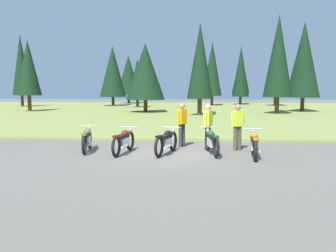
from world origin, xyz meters
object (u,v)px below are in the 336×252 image
Objects in this scene: motorcycle_black at (167,141)px; motorcycle_british_green at (212,141)px; motorcycle_maroon at (124,141)px; motorcycle_orange at (254,144)px; rider_near_row_end at (182,122)px; rider_with_back_turned at (238,124)px; motorcycle_olive at (87,139)px; rider_in_hivis_vest at (208,124)px.

motorcycle_british_green is (1.53, 0.12, 0.00)m from motorcycle_black.
motorcycle_maroon is 4.36m from motorcycle_orange.
motorcycle_black is at bearing -105.60° from rider_near_row_end.
motorcycle_black is at bearing -175.69° from motorcycle_british_green.
motorcycle_british_green is 1.35m from rider_with_back_turned.
motorcycle_olive is at bearing 177.21° from motorcycle_british_green.
motorcycle_british_green is 0.99× the size of motorcycle_orange.
rider_with_back_turned is at bearing -18.63° from rider_near_row_end.
rider_in_hivis_vest is at bearing -30.03° from rider_near_row_end.
motorcycle_orange is at bearing -6.78° from motorcycle_olive.
motorcycle_maroon and motorcycle_british_green have the same top height.
motorcycle_british_green is at bearing -83.59° from rider_in_hivis_vest.
motorcycle_maroon is at bearing -159.65° from rider_in_hivis_vest.
motorcycle_orange is at bearing -43.82° from rider_in_hivis_vest.
rider_with_back_turned is (0.95, 0.80, 0.51)m from motorcycle_british_green.
motorcycle_maroon is 2.57m from rider_near_row_end.
rider_in_hivis_vest reaches higher than motorcycle_black.
rider_with_back_turned and rider_near_row_end have the same top height.
motorcycle_black is 1.74m from rider_near_row_end.
motorcycle_orange is (1.35, -0.47, 0.00)m from motorcycle_british_green.
rider_with_back_turned is at bearing 20.38° from motorcycle_black.
motorcycle_orange is at bearing -19.17° from motorcycle_british_green.
motorcycle_orange is at bearing -4.23° from motorcycle_maroon.
rider_near_row_end is at bearing 74.40° from motorcycle_black.
motorcycle_british_green is (4.40, -0.21, 0.00)m from motorcycle_olive.
motorcycle_black and motorcycle_orange have the same top height.
motorcycle_olive is at bearing -158.99° from rider_near_row_end.
motorcycle_olive is 1.00× the size of motorcycle_british_green.
rider_in_hivis_vest is 1.13m from rider_near_row_end.
motorcycle_black is 0.98× the size of motorcycle_orange.
rider_in_hivis_vest reaches higher than motorcycle_maroon.
motorcycle_black is 1.23× the size of rider_in_hivis_vest.
motorcycle_maroon is 1.25× the size of rider_with_back_turned.
motorcycle_olive and motorcycle_maroon have the same top height.
rider_in_hivis_vest is at bearing 173.47° from rider_with_back_turned.
motorcycle_olive is 4.38m from rider_in_hivis_vest.
rider_in_hivis_vest is at bearing 20.35° from motorcycle_maroon.
rider_in_hivis_vest is (2.89, 1.07, 0.51)m from motorcycle_maroon.
rider_with_back_turned is at bearing 40.27° from motorcycle_british_green.
rider_in_hivis_vest is (-0.10, 0.93, 0.51)m from motorcycle_british_green.
motorcycle_british_green is at bearing -2.79° from motorcycle_olive.
motorcycle_maroon is 1.47m from motorcycle_black.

